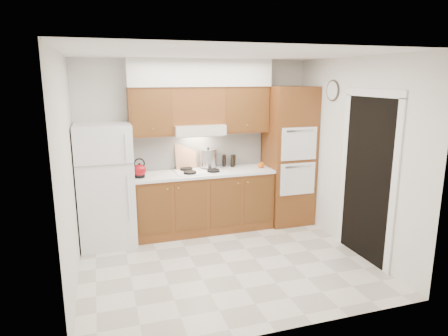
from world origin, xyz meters
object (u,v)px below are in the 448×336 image
kettle (140,171)px  stock_pot (208,158)px  fridge (106,185)px  oven_cabinet (288,156)px

kettle → stock_pot: (1.08, 0.25, 0.06)m
fridge → stock_pot: fridge is taller
fridge → oven_cabinet: bearing=0.7°
fridge → kettle: size_ratio=9.36×
oven_cabinet → kettle: oven_cabinet is taller
fridge → stock_pot: 1.59m
oven_cabinet → kettle: (-2.37, -0.07, -0.06)m
fridge → oven_cabinet: (2.85, 0.03, 0.24)m
fridge → stock_pot: size_ratio=6.36×
fridge → kettle: bearing=-3.8°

